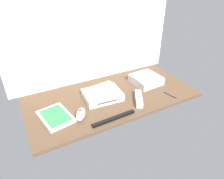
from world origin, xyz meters
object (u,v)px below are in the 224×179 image
(game_console, at_px, (102,94))
(remote_wand, at_px, (139,99))
(remote_classic_pad, at_px, (103,88))
(mini_computer, at_px, (146,79))
(remote_nunchuk, at_px, (81,114))
(sensor_bar, at_px, (114,118))
(stylus_pen, at_px, (170,95))
(game_case, at_px, (55,117))

(game_console, height_order, remote_wand, game_console)
(remote_classic_pad, bearing_deg, mini_computer, -5.34)
(remote_nunchuk, distance_m, sensor_bar, 0.17)
(game_console, bearing_deg, remote_wand, -32.59)
(game_console, relative_size, stylus_pen, 2.47)
(remote_classic_pad, xyz_separation_m, sensor_bar, (-0.05, -0.22, -0.05))
(mini_computer, bearing_deg, remote_wand, -137.00)
(mini_computer, xyz_separation_m, stylus_pen, (0.04, -0.19, -0.02))
(remote_classic_pad, distance_m, stylus_pen, 0.40)
(game_case, distance_m, remote_classic_pad, 0.31)
(remote_classic_pad, bearing_deg, remote_wand, -49.43)
(game_console, height_order, remote_nunchuk, remote_nunchuk)
(game_case, distance_m, sensor_bar, 0.30)
(remote_nunchuk, xyz_separation_m, stylus_pen, (0.54, -0.06, -0.02))
(game_console, bearing_deg, sensor_bar, -94.73)
(remote_nunchuk, height_order, stylus_pen, remote_nunchuk)
(game_case, distance_m, stylus_pen, 0.67)
(remote_wand, distance_m, remote_nunchuk, 0.34)
(sensor_bar, bearing_deg, remote_classic_pad, 75.87)
(remote_wand, distance_m, remote_classic_pad, 0.22)
(remote_wand, relative_size, remote_classic_pad, 0.96)
(game_console, distance_m, remote_nunchuk, 0.21)
(remote_wand, xyz_separation_m, sensor_bar, (-0.20, -0.08, -0.01))
(remote_nunchuk, bearing_deg, sensor_bar, -3.89)
(game_case, height_order, sensor_bar, game_case)
(game_console, height_order, stylus_pen, game_console)
(stylus_pen, bearing_deg, mini_computer, 100.68)
(remote_classic_pad, relative_size, stylus_pen, 1.69)
(remote_classic_pad, bearing_deg, game_case, -173.64)
(remote_wand, bearing_deg, remote_nunchuk, -152.52)
(sensor_bar, xyz_separation_m, stylus_pen, (0.40, 0.04, -0.00))
(remote_nunchuk, distance_m, remote_classic_pad, 0.23)
(remote_classic_pad, bearing_deg, remote_nunchuk, -152.36)
(game_console, bearing_deg, remote_classic_pad, 50.84)
(sensor_bar, bearing_deg, remote_nunchuk, 143.99)
(game_case, bearing_deg, remote_classic_pad, 3.05)
(remote_wand, height_order, remote_nunchuk, remote_nunchuk)
(sensor_bar, bearing_deg, mini_computer, 30.31)
(mini_computer, xyz_separation_m, remote_wand, (-0.16, -0.15, -0.01))
(mini_computer, xyz_separation_m, remote_nunchuk, (-0.51, -0.14, -0.01))
(game_case, relative_size, remote_classic_pad, 1.38)
(game_console, bearing_deg, stylus_pen, -20.12)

